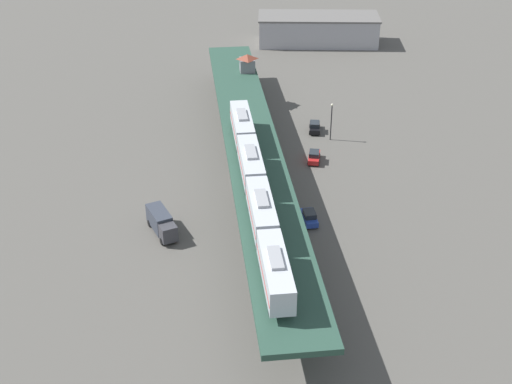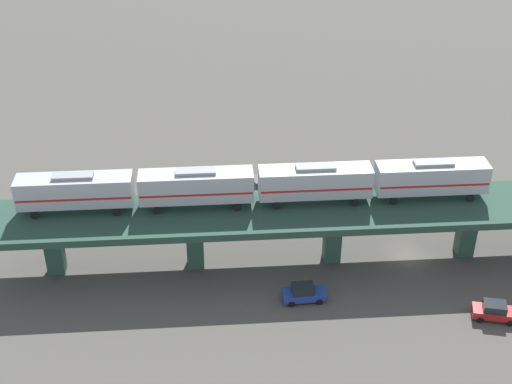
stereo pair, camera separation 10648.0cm
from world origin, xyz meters
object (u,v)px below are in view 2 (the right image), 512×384
at_px(street_car_red, 495,311).
at_px(delivery_truck, 280,181).
at_px(street_car_blue, 304,293).
at_px(subway_train, 256,184).

bearing_deg(street_car_red, delivery_truck, -131.69).
bearing_deg(delivery_truck, street_car_blue, 12.63).
xyz_separation_m(street_car_red, delivery_truck, (-21.01, -23.60, 0.82)).
height_order(subway_train, delivery_truck, subway_train).
bearing_deg(street_car_blue, delivery_truck, -167.37).
bearing_deg(street_car_blue, street_car_red, 89.07).
height_order(street_car_red, street_car_blue, same).
height_order(subway_train, street_car_red, subway_train).
relative_size(street_car_red, delivery_truck, 0.61).
relative_size(street_car_blue, delivery_truck, 0.64).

